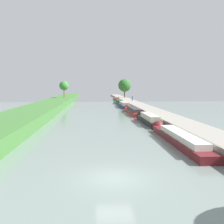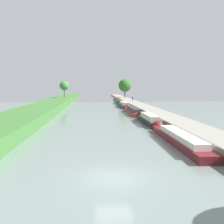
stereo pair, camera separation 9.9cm
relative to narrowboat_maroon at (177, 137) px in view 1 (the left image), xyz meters
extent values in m
plane|color=slate|center=(-7.63, -10.16, -0.55)|extent=(160.00, 160.00, 0.00)
cube|color=maroon|center=(0.00, -0.65, -0.18)|extent=(1.87, 15.06, 0.73)
cube|color=silver|center=(0.00, -1.40, 0.47)|extent=(1.53, 10.54, 0.57)
cone|color=maroon|center=(0.00, 7.45, -0.18)|extent=(1.77, 1.12, 1.77)
cube|color=black|center=(0.03, 14.04, -0.17)|extent=(1.80, 11.16, 0.76)
cube|color=beige|center=(0.03, 13.48, 0.61)|extent=(1.48, 7.81, 0.81)
cone|color=black|center=(0.03, 20.16, -0.17)|extent=(1.71, 1.08, 1.71)
cube|color=maroon|center=(-0.13, 28.76, -0.17)|extent=(2.06, 15.04, 0.76)
cube|color=#333338|center=(-0.13, 28.00, 0.54)|extent=(1.69, 10.53, 0.65)
cone|color=maroon|center=(-0.13, 36.89, -0.17)|extent=(1.95, 1.23, 1.95)
cube|color=#141E42|center=(-0.22, 45.96, -0.18)|extent=(2.09, 13.88, 0.74)
cube|color=#B2A893|center=(-0.22, 45.26, 0.60)|extent=(1.72, 9.72, 0.83)
cone|color=#141E42|center=(-0.22, 53.53, -0.18)|extent=(1.99, 1.26, 1.99)
cube|color=#1E6033|center=(-0.15, 59.79, -0.26)|extent=(2.01, 11.56, 0.57)
cube|color=#234C2D|center=(-0.15, 59.22, 0.41)|extent=(1.65, 8.09, 0.79)
cone|color=#1E6033|center=(-0.15, 66.18, -0.26)|extent=(1.91, 1.21, 1.91)
cube|color=#195B60|center=(0.07, 73.39, -0.20)|extent=(1.83, 9.69, 0.69)
cube|color=maroon|center=(0.07, 72.91, 0.50)|extent=(1.50, 6.79, 0.70)
cone|color=#195B60|center=(0.07, 78.79, -0.20)|extent=(1.74, 1.10, 1.74)
cylinder|color=#4C3828|center=(4.47, 81.62, 2.39)|extent=(0.48, 0.48, 3.66)
sphere|color=#2D6628|center=(4.47, 81.62, 5.71)|extent=(5.44, 5.44, 5.44)
cylinder|color=brown|center=(-19.68, 68.58, 2.91)|extent=(0.34, 0.34, 3.53)
sphere|color=#3D7F38|center=(-19.68, 68.58, 5.62)|extent=(3.44, 3.44, 3.44)
cylinder|color=#282D42|center=(4.20, 58.21, 0.97)|extent=(0.26, 0.26, 0.82)
cylinder|color=#28428E|center=(4.20, 58.21, 1.69)|extent=(0.34, 0.34, 0.62)
sphere|color=tan|center=(4.20, 58.21, 2.11)|extent=(0.22, 0.22, 0.22)
cylinder|color=black|center=(1.69, 78.78, 0.79)|extent=(0.16, 0.16, 0.45)
camera|label=1|loc=(-9.03, -26.34, 5.55)|focal=40.65mm
camera|label=2|loc=(-8.93, -26.35, 5.55)|focal=40.65mm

